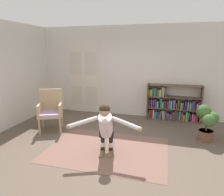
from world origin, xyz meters
TOP-DOWN VIEW (x-y plane):
  - ground_plane at (0.00, 0.00)m, footprint 7.20×7.20m
  - back_wall at (0.00, 2.60)m, footprint 6.00×0.10m
  - side_wall_left at (-3.00, 0.40)m, footprint 0.10×6.00m
  - double_door at (-1.56, 2.54)m, footprint 1.22×0.05m
  - rug at (0.04, -0.01)m, footprint 2.59×1.82m
  - bookshelf at (1.41, 2.39)m, footprint 1.61×0.30m
  - wicker_chair at (-1.76, 0.71)m, footprint 0.79×0.79m
  - potted_plant at (2.19, 1.06)m, footprint 0.50×0.54m
  - skis_pair at (0.04, 0.02)m, footprint 0.40×0.78m
  - person_skier at (0.07, -0.20)m, footprint 1.44×0.77m

SIDE VIEW (x-z plane):
  - ground_plane at x=0.00m, z-range 0.00..0.00m
  - rug at x=0.04m, z-range 0.00..0.01m
  - skis_pair at x=0.04m, z-range -0.01..0.06m
  - bookshelf at x=1.41m, z-range -0.10..1.01m
  - potted_plant at x=2.19m, z-range 0.08..0.95m
  - wicker_chair at x=-1.76m, z-range 0.03..1.13m
  - person_skier at x=0.07m, z-range 0.13..1.18m
  - double_door at x=-1.56m, z-range 0.01..2.46m
  - back_wall at x=0.00m, z-range 0.00..2.90m
  - side_wall_left at x=-3.00m, z-range 0.00..2.90m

